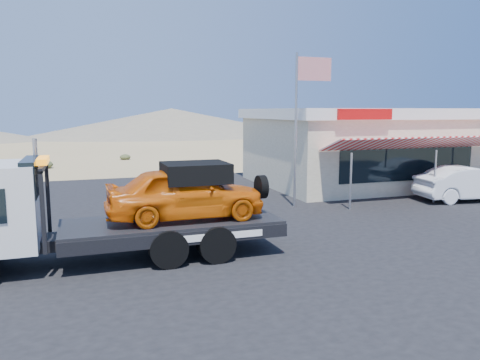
{
  "coord_description": "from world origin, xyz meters",
  "views": [
    {
      "loc": [
        -3.34,
        -12.15,
        3.8
      ],
      "look_at": [
        1.73,
        2.57,
        1.5
      ],
      "focal_mm": 35.0,
      "sensor_mm": 36.0,
      "label": 1
    }
  ],
  "objects_px": {
    "tow_truck": "(112,205)",
    "flagpole": "(301,112)",
    "white_sedan": "(469,184)",
    "jerky_store": "(358,146)"
  },
  "relations": [
    {
      "from": "jerky_store",
      "to": "flagpole",
      "type": "distance_m",
      "value": 7.36
    },
    {
      "from": "flagpole",
      "to": "jerky_store",
      "type": "bearing_deg",
      "value": 38.79
    },
    {
      "from": "tow_truck",
      "to": "white_sedan",
      "type": "bearing_deg",
      "value": 12.93
    },
    {
      "from": "tow_truck",
      "to": "jerky_store",
      "type": "xyz_separation_m",
      "value": [
        13.12,
        9.17,
        0.54
      ]
    },
    {
      "from": "tow_truck",
      "to": "jerky_store",
      "type": "bearing_deg",
      "value": 34.95
    },
    {
      "from": "tow_truck",
      "to": "flagpole",
      "type": "relative_size",
      "value": 1.34
    },
    {
      "from": "flagpole",
      "to": "tow_truck",
      "type": "bearing_deg",
      "value": -148.13
    },
    {
      "from": "white_sedan",
      "to": "flagpole",
      "type": "distance_m",
      "value": 8.0
    },
    {
      "from": "white_sedan",
      "to": "flagpole",
      "type": "bearing_deg",
      "value": 87.7
    },
    {
      "from": "jerky_store",
      "to": "white_sedan",
      "type": "bearing_deg",
      "value": -73.26
    }
  ]
}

